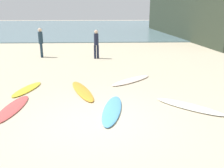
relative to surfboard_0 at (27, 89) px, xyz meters
name	(u,v)px	position (x,y,z in m)	size (l,w,h in m)	color
ground_plane	(98,122)	(2.73, -2.89, -0.04)	(120.00, 120.00, 0.00)	beige
ocean_water	(100,27)	(2.73, 33.34, 0.00)	(120.00, 40.00, 0.08)	slate
surfboard_0	(27,89)	(0.00, 0.00, 0.00)	(0.50, 1.90, 0.07)	yellow
surfboard_1	(112,110)	(3.16, -2.17, 0.01)	(0.53, 2.40, 0.09)	#53A1DC
surfboard_2	(131,80)	(4.13, 1.03, 0.00)	(0.54, 2.29, 0.08)	#F5DDCC
surfboard_3	(189,106)	(5.60, -2.00, 0.00)	(0.55, 2.25, 0.08)	silver
surfboard_4	(13,108)	(0.08, -1.87, -0.01)	(0.55, 2.26, 0.06)	#D5504D
surfboard_5	(82,91)	(2.13, -0.30, 0.01)	(0.49, 2.54, 0.08)	gold
beachgoer_near	(96,43)	(2.57, 6.12, 0.94)	(0.38, 0.38, 1.75)	#191E33
beachgoer_mid	(41,41)	(-0.92, 6.69, 0.99)	(0.31, 0.34, 1.83)	#1E3342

